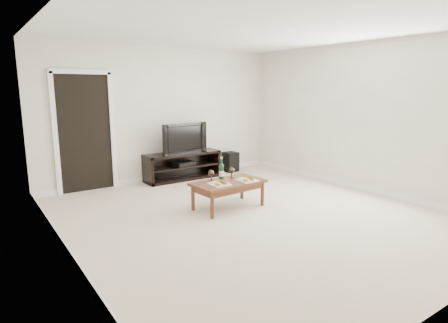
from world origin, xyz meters
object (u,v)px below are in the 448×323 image
coffee_table (228,195)px  television (182,138)px  media_console (183,166)px  subwoofer (230,162)px

coffee_table → television: bearing=81.2°
media_console → coffee_table: 2.06m
television → coffee_table: 2.15m
subwoofer → media_console: bearing=179.1°
media_console → subwoofer: bearing=2.4°
television → coffee_table: bearing=-106.5°
television → subwoofer: size_ratio=2.41×
media_console → coffee_table: bearing=-98.8°
media_console → television: bearing=0.0°
subwoofer → coffee_table: size_ratio=0.39×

